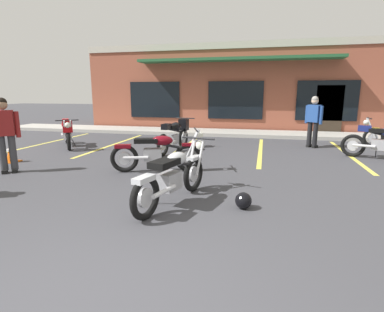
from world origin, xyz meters
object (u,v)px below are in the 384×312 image
traffic_cone (11,152)px  person_in_shorts_foreground (5,131)px  motorcycle_foreground_classic (173,176)px  motorcycle_black_cruiser (157,152)px  helmet_on_pavement (243,201)px  motorcycle_green_cafe_racer (67,132)px  motorcycle_red_sportbike (175,134)px  person_by_back_row (314,119)px

traffic_cone → person_in_shorts_foreground: bearing=-48.1°
motorcycle_foreground_classic → motorcycle_black_cruiser: size_ratio=1.01×
helmet_on_pavement → traffic_cone: traffic_cone is taller
helmet_on_pavement → traffic_cone: 6.40m
motorcycle_green_cafe_racer → traffic_cone: bearing=-91.6°
person_in_shorts_foreground → helmet_on_pavement: bearing=-10.6°
motorcycle_black_cruiser → motorcycle_green_cafe_racer: same height
motorcycle_red_sportbike → person_by_back_row: person_by_back_row is taller
person_in_shorts_foreground → person_by_back_row: size_ratio=1.00×
motorcycle_black_cruiser → helmet_on_pavement: (2.07, -1.84, -0.33)m
helmet_on_pavement → traffic_cone: bearing=162.9°
motorcycle_red_sportbike → motorcycle_green_cafe_racer: same height
person_in_shorts_foreground → traffic_cone: size_ratio=3.16×
traffic_cone → motorcycle_foreground_classic: bearing=-20.8°
motorcycle_foreground_classic → motorcycle_black_cruiser: 2.08m
motorcycle_foreground_classic → person_in_shorts_foreground: size_ratio=1.24×
motorcycle_foreground_classic → person_in_shorts_foreground: bearing=166.4°
motorcycle_green_cafe_racer → person_by_back_row: person_by_back_row is taller
helmet_on_pavement → person_by_back_row: bearing=73.1°
person_in_shorts_foreground → helmet_on_pavement: size_ratio=6.44×
motorcycle_red_sportbike → helmet_on_pavement: motorcycle_red_sportbike is taller
motorcycle_black_cruiser → person_by_back_row: size_ratio=1.22×
motorcycle_red_sportbike → motorcycle_green_cafe_racer: 3.66m
motorcycle_red_sportbike → person_in_shorts_foreground: 4.48m
motorcycle_foreground_classic → person_by_back_row: person_by_back_row is taller
motorcycle_red_sportbike → person_by_back_row: (4.21, 1.64, 0.42)m
motorcycle_green_cafe_racer → helmet_on_pavement: (6.05, -4.15, -0.40)m
person_in_shorts_foreground → person_by_back_row: (7.14, 5.00, 0.00)m
motorcycle_red_sportbike → person_by_back_row: 4.54m
motorcycle_green_cafe_racer → traffic_cone: size_ratio=3.35×
person_by_back_row → helmet_on_pavement: size_ratio=6.44×
motorcycle_red_sportbike → person_by_back_row: size_ratio=1.25×
motorcycle_red_sportbike → person_in_shorts_foreground: (-2.93, -3.36, 0.42)m
person_by_back_row → helmet_on_pavement: (-1.82, -5.99, -0.82)m
person_by_back_row → traffic_cone: (-7.93, -4.11, -0.69)m
motorcycle_green_cafe_racer → traffic_cone: motorcycle_green_cafe_racer is taller
motorcycle_foreground_classic → person_in_shorts_foreground: (-4.19, 1.01, 0.49)m
person_in_shorts_foreground → person_by_back_row: same height
motorcycle_red_sportbike → traffic_cone: bearing=-146.4°
person_by_back_row → traffic_cone: bearing=-152.6°
motorcycle_red_sportbike → person_in_shorts_foreground: size_ratio=1.25×
motorcycle_foreground_classic → person_in_shorts_foreground: person_in_shorts_foreground is taller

